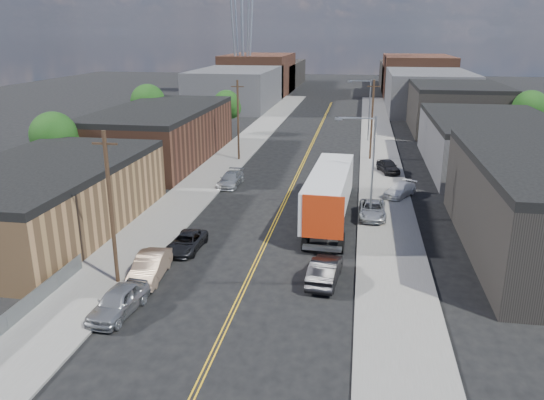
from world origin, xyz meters
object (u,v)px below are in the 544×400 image
(semi_truck, at_px, (330,188))
(car_right_lot_c, at_px, (388,166))
(car_left_b, at_px, (150,267))
(car_right_oncoming, at_px, (325,270))
(car_left_d, at_px, (231,179))
(car_left_a, at_px, (118,301))
(car_right_lot_b, at_px, (400,190))
(car_left_c, at_px, (187,242))
(car_right_lot_a, at_px, (372,210))

(semi_truck, bearing_deg, car_right_lot_c, 73.21)
(car_left_b, bearing_deg, car_right_oncoming, 2.08)
(car_left_d, bearing_deg, semi_truck, -34.30)
(car_left_a, xyz_separation_m, car_right_oncoming, (11.40, 6.11, 0.00))
(car_left_a, height_order, car_right_lot_b, car_left_a)
(car_left_b, bearing_deg, car_left_d, 85.13)
(car_left_b, height_order, car_right_lot_c, car_left_b)
(semi_truck, xyz_separation_m, car_left_b, (-10.90, -14.16, -1.79))
(car_left_c, bearing_deg, car_right_oncoming, -16.72)
(car_left_a, bearing_deg, car_right_oncoming, 34.13)
(car_left_b, bearing_deg, car_left_a, -94.87)
(car_left_a, bearing_deg, car_left_d, 95.93)
(car_left_a, xyz_separation_m, car_left_d, (0.00, 27.10, -0.09))
(car_left_b, relative_size, car_right_oncoming, 1.01)
(car_left_d, bearing_deg, car_right_lot_a, -26.24)
(car_right_lot_a, distance_m, car_right_lot_b, 7.32)
(semi_truck, xyz_separation_m, car_left_c, (-10.03, -9.21, -1.98))
(semi_truck, bearing_deg, car_left_d, 145.63)
(car_right_lot_a, bearing_deg, car_right_lot_b, 67.79)
(car_left_a, height_order, car_left_c, car_left_a)
(car_left_d, height_order, car_right_lot_b, car_left_d)
(car_left_b, bearing_deg, car_left_c, 75.11)
(car_left_b, relative_size, car_right_lot_a, 1.01)
(car_left_b, xyz_separation_m, car_right_oncoming, (11.40, 1.39, -0.01))
(car_right_oncoming, xyz_separation_m, car_right_lot_b, (5.95, 19.69, -0.03))
(car_right_lot_b, bearing_deg, car_right_lot_a, -81.98)
(car_right_lot_b, height_order, car_right_lot_c, car_right_lot_c)
(car_left_a, xyz_separation_m, car_right_lot_a, (14.60, 19.02, 0.02))
(semi_truck, xyz_separation_m, car_right_lot_a, (3.70, 0.14, -1.78))
(car_left_b, height_order, car_right_lot_a, car_left_b)
(semi_truck, height_order, car_right_lot_c, semi_truck)
(car_left_d, bearing_deg, car_right_lot_b, -1.55)
(car_right_lot_a, bearing_deg, semi_truck, -177.99)
(car_left_c, relative_size, car_right_lot_c, 1.07)
(semi_truck, relative_size, car_right_oncoming, 3.55)
(car_left_d, distance_m, car_right_oncoming, 23.88)
(car_left_a, relative_size, car_left_c, 1.04)
(car_right_oncoming, bearing_deg, car_left_a, 33.67)
(semi_truck, xyz_separation_m, car_left_a, (-10.90, -18.88, -1.80))
(car_left_a, height_order, car_left_b, car_left_b)
(car_left_a, height_order, car_right_lot_c, car_left_a)
(car_left_c, bearing_deg, car_right_lot_b, 46.37)
(semi_truck, height_order, car_left_c, semi_truck)
(car_left_c, relative_size, car_right_lot_a, 0.93)
(car_left_c, bearing_deg, car_right_lot_c, 60.18)
(car_left_b, distance_m, car_left_d, 22.37)
(car_right_oncoming, distance_m, car_right_lot_a, 13.30)
(car_right_lot_a, bearing_deg, car_left_d, 150.92)
(semi_truck, bearing_deg, car_left_a, -117.37)
(car_left_a, bearing_deg, car_right_lot_c, 70.58)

